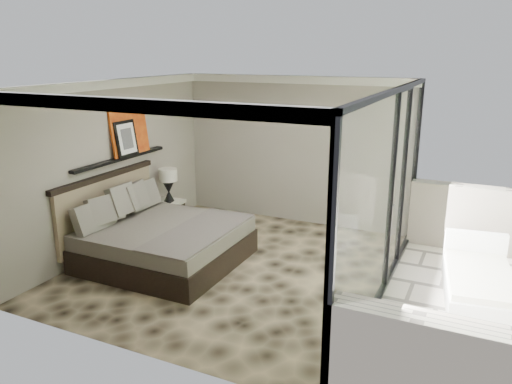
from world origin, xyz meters
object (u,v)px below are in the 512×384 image
at_px(table_lamp, 168,180).
at_px(lounger, 479,283).
at_px(nightstand, 167,214).
at_px(bed, 160,239).

relative_size(table_lamp, lounger, 0.34).
xyz_separation_m(nightstand, lounger, (5.45, -0.50, -0.06)).
xyz_separation_m(bed, nightstand, (-0.82, 1.35, -0.10)).
height_order(table_lamp, lounger, table_lamp).
distance_m(nightstand, table_lamp, 0.65).
distance_m(table_lamp, lounger, 5.48).
height_order(nightstand, table_lamp, table_lamp).
bearing_deg(table_lamp, nightstand, -140.31).
xyz_separation_m(table_lamp, lounger, (5.41, -0.54, -0.71)).
bearing_deg(table_lamp, bed, -60.87).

